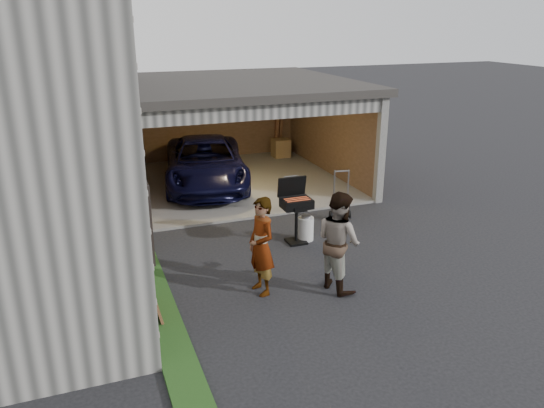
{
  "coord_description": "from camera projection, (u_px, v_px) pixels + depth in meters",
  "views": [
    {
      "loc": [
        -3.22,
        -7.63,
        4.52
      ],
      "look_at": [
        0.14,
        1.3,
        1.15
      ],
      "focal_mm": 35.0,
      "sensor_mm": 36.0,
      "label": 1
    }
  ],
  "objects": [
    {
      "name": "man",
      "position": [
        339.0,
        241.0,
        9.1
      ],
      "size": [
        0.84,
        0.98,
        1.77
      ],
      "primitive_type": "imported",
      "rotation": [
        0.0,
        0.0,
        1.78
      ],
      "color": "#4D341E",
      "rests_on": "ground"
    },
    {
      "name": "hand_truck",
      "position": [
        341.0,
        210.0,
        12.47
      ],
      "size": [
        0.52,
        0.44,
        1.2
      ],
      "rotation": [
        0.0,
        0.0,
        -0.21
      ],
      "color": "slate",
      "rests_on": "ground"
    },
    {
      "name": "minivan",
      "position": [
        205.0,
        165.0,
        14.75
      ],
      "size": [
        2.99,
        4.97,
        1.29
      ],
      "primitive_type": "imported",
      "rotation": [
        0.0,
        0.0,
        -0.19
      ],
      "color": "black",
      "rests_on": "ground"
    },
    {
      "name": "ground",
      "position": [
        291.0,
        290.0,
        9.31
      ],
      "size": [
        80.0,
        80.0,
        0.0
      ],
      "primitive_type": "plane",
      "color": "black",
      "rests_on": "ground"
    },
    {
      "name": "woman",
      "position": [
        261.0,
        246.0,
        8.95
      ],
      "size": [
        0.52,
        0.69,
        1.73
      ],
      "primitive_type": "imported",
      "rotation": [
        0.0,
        0.0,
        -1.4
      ],
      "color": "silver",
      "rests_on": "ground"
    },
    {
      "name": "groundcover_strip",
      "position": [
        174.0,
        346.0,
        7.67
      ],
      "size": [
        0.5,
        8.0,
        0.06
      ],
      "primitive_type": "cube",
      "color": "#193814",
      "rests_on": "ground"
    },
    {
      "name": "garage",
      "position": [
        224.0,
        117.0,
        14.94
      ],
      "size": [
        6.8,
        6.3,
        2.9
      ],
      "color": "#605E59",
      "rests_on": "ground"
    },
    {
      "name": "bbq_grill",
      "position": [
        296.0,
        205.0,
        11.02
      ],
      "size": [
        0.62,
        0.55,
        1.38
      ],
      "color": "black",
      "rests_on": "ground"
    },
    {
      "name": "propane_tank",
      "position": [
        306.0,
        229.0,
        11.31
      ],
      "size": [
        0.42,
        0.42,
        0.51
      ],
      "primitive_type": "cylinder",
      "rotation": [
        0.0,
        0.0,
        -0.28
      ],
      "color": "silver",
      "rests_on": "ground"
    },
    {
      "name": "plywood_panel",
      "position": [
        150.0,
        287.0,
        8.36
      ],
      "size": [
        0.25,
        0.91,
        1.01
      ],
      "primitive_type": "cube",
      "rotation": [
        0.0,
        -0.21,
        0.0
      ],
      "color": "#55281D",
      "rests_on": "ground"
    }
  ]
}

